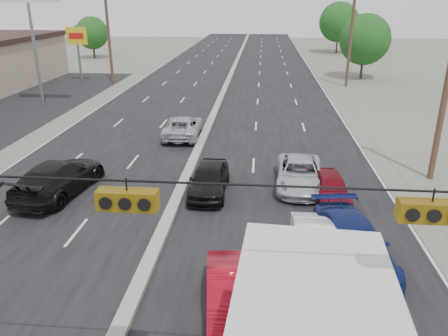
{
  "coord_description": "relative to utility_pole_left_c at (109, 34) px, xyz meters",
  "views": [
    {
      "loc": [
        3.72,
        -6.56,
        8.66
      ],
      "look_at": [
        2.29,
        9.9,
        2.2
      ],
      "focal_mm": 35.0,
      "sensor_mm": 36.0,
      "label": 1
    }
  ],
  "objects": [
    {
      "name": "road_surface",
      "position": [
        12.5,
        -10.0,
        -5.11
      ],
      "size": [
        20.0,
        160.0,
        0.02
      ],
      "primitive_type": "cube",
      "color": "black",
      "rests_on": "ground"
    },
    {
      "name": "center_median",
      "position": [
        12.5,
        -10.0,
        -5.01
      ],
      "size": [
        0.5,
        160.0,
        0.2
      ],
      "primitive_type": "cube",
      "color": "gray",
      "rests_on": "ground"
    },
    {
      "name": "utility_pole_left_c",
      "position": [
        0.0,
        0.0,
        0.0
      ],
      "size": [
        1.6,
        0.3,
        10.0
      ],
      "color": "#422D1E",
      "rests_on": "ground"
    },
    {
      "name": "utility_pole_right_b",
      "position": [
        25.0,
        -25.0,
        0.0
      ],
      "size": [
        1.6,
        0.3,
        10.0
      ],
      "color": "#422D1E",
      "rests_on": "ground"
    },
    {
      "name": "utility_pole_right_c",
      "position": [
        25.0,
        0.0,
        0.0
      ],
      "size": [
        1.6,
        0.3,
        10.0
      ],
      "color": "#422D1E",
      "rests_on": "ground"
    },
    {
      "name": "traffic_signals",
      "position": [
        13.9,
        -40.0,
        0.39
      ],
      "size": [
        25.0,
        0.3,
        0.54
      ],
      "color": "black",
      "rests_on": "ground"
    },
    {
      "name": "pole_sign_far",
      "position": [
        -3.5,
        -0.0,
        -0.7
      ],
      "size": [
        2.2,
        0.25,
        6.0
      ],
      "color": "slate",
      "rests_on": "ground"
    },
    {
      "name": "tree_left_far",
      "position": [
        -9.5,
        20.0,
        -1.39
      ],
      "size": [
        4.8,
        4.8,
        6.12
      ],
      "color": "#382619",
      "rests_on": "ground"
    },
    {
      "name": "tree_right_mid",
      "position": [
        27.5,
        5.0,
        -0.77
      ],
      "size": [
        5.6,
        5.6,
        7.14
      ],
      "color": "#382619",
      "rests_on": "ground"
    },
    {
      "name": "tree_right_far",
      "position": [
        28.5,
        30.0,
        -0.15
      ],
      "size": [
        6.4,
        6.4,
        8.16
      ],
      "color": "#382619",
      "rests_on": "ground"
    },
    {
      "name": "red_sedan",
      "position": [
        15.5,
        -36.14,
        -4.47
      ],
      "size": [
        1.81,
        4.03,
        1.28
      ],
      "primitive_type": "imported",
      "rotation": [
        0.0,
        0.0,
        0.12
      ],
      "color": "#9E0919",
      "rests_on": "ground"
    },
    {
      "name": "queue_car_a",
      "position": [
        13.9,
        -27.85,
        -4.39
      ],
      "size": [
        1.74,
        4.23,
        1.43
      ],
      "primitive_type": "imported",
      "rotation": [
        0.0,
        0.0,
        -0.01
      ],
      "color": "black",
      "rests_on": "ground"
    },
    {
      "name": "queue_car_b",
      "position": [
        18.22,
        -33.53,
        -4.41
      ],
      "size": [
        1.49,
        4.26,
        1.4
      ],
      "primitive_type": "imported",
      "rotation": [
        0.0,
        0.0,
        0.0
      ],
      "color": "white",
      "rests_on": "ground"
    },
    {
      "name": "queue_car_c",
      "position": [
        18.19,
        -26.68,
        -4.44
      ],
      "size": [
        2.42,
        4.91,
        1.34
      ],
      "primitive_type": "imported",
      "rotation": [
        0.0,
        0.0,
        -0.04
      ],
      "color": "#BABCC3",
      "rests_on": "ground"
    },
    {
      "name": "queue_car_d",
      "position": [
        19.5,
        -33.19,
        -4.35
      ],
      "size": [
        2.76,
        5.42,
        1.51
      ],
      "primitive_type": "imported",
      "rotation": [
        0.0,
        0.0,
        0.13
      ],
      "color": "navy",
      "rests_on": "ground"
    },
    {
      "name": "queue_car_e",
      "position": [
        19.5,
        -28.06,
        -4.49
      ],
      "size": [
        1.65,
        3.72,
        1.24
      ],
      "primitive_type": "imported",
      "rotation": [
        0.0,
        0.0,
        0.05
      ],
      "color": "maroon",
      "rests_on": "ground"
    },
    {
      "name": "oncoming_near",
      "position": [
        6.9,
        -28.47,
        -4.3
      ],
      "size": [
        3.02,
        5.83,
        1.62
      ],
      "primitive_type": "imported",
      "rotation": [
        0.0,
        0.0,
        3.0
      ],
      "color": "black",
      "rests_on": "ground"
    },
    {
      "name": "oncoming_far",
      "position": [
        11.1,
        -19.01,
        -4.42
      ],
      "size": [
        2.49,
        5.04,
        1.38
      ],
      "primitive_type": "imported",
      "rotation": [
        0.0,
        0.0,
        3.18
      ],
      "color": "#ACAEB4",
      "rests_on": "ground"
    }
  ]
}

